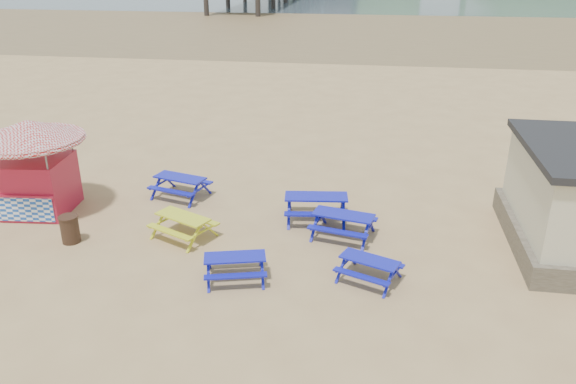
% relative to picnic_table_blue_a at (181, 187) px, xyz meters
% --- Properties ---
extents(ground, '(400.00, 400.00, 0.00)m').
position_rel_picnic_table_blue_a_xyz_m(ground, '(4.16, -2.79, -0.39)').
color(ground, tan).
rests_on(ground, ground).
extents(wet_sand, '(400.00, 400.00, 0.00)m').
position_rel_picnic_table_blue_a_xyz_m(wet_sand, '(4.16, 52.21, -0.38)').
color(wet_sand, olive).
rests_on(wet_sand, ground).
extents(picnic_table_blue_a, '(2.17, 1.92, 0.77)m').
position_rel_picnic_table_blue_a_xyz_m(picnic_table_blue_a, '(0.00, 0.00, 0.00)').
color(picnic_table_blue_a, '#0F05AB').
rests_on(picnic_table_blue_a, ground).
extents(picnic_table_blue_b, '(2.21, 1.87, 0.85)m').
position_rel_picnic_table_blue_a_xyz_m(picnic_table_blue_b, '(5.00, -1.11, 0.04)').
color(picnic_table_blue_b, '#0F05AB').
rests_on(picnic_table_blue_b, ground).
extents(picnic_table_blue_c, '(2.13, 1.85, 0.77)m').
position_rel_picnic_table_blue_a_xyz_m(picnic_table_blue_c, '(5.96, -2.19, 0.00)').
color(picnic_table_blue_c, '#0F05AB').
rests_on(picnic_table_blue_c, ground).
extents(picnic_table_blue_d, '(1.91, 1.69, 0.68)m').
position_rel_picnic_table_blue_a_xyz_m(picnic_table_blue_d, '(3.27, -5.08, -0.04)').
color(picnic_table_blue_d, '#0F05AB').
rests_on(picnic_table_blue_d, ground).
extents(picnic_table_blue_e, '(1.92, 1.75, 0.65)m').
position_rel_picnic_table_blue_a_xyz_m(picnic_table_blue_e, '(6.82, -4.61, -0.06)').
color(picnic_table_blue_e, '#0F05AB').
rests_on(picnic_table_blue_e, ground).
extents(picnic_table_yellow, '(2.19, 2.02, 0.73)m').
position_rel_picnic_table_blue_a_xyz_m(picnic_table_yellow, '(1.13, -3.01, -0.02)').
color(picnic_table_yellow, '#B2C60A').
rests_on(picnic_table_yellow, ground).
extents(ice_cream_kiosk, '(3.87, 3.87, 3.18)m').
position_rel_picnic_table_blue_a_xyz_m(ice_cream_kiosk, '(-4.31, -1.85, 1.62)').
color(ice_cream_kiosk, '#A81731').
rests_on(ice_cream_kiosk, ground).
extents(litter_bin, '(0.59, 0.59, 0.86)m').
position_rel_picnic_table_blue_a_xyz_m(litter_bin, '(-2.17, -3.82, 0.05)').
color(litter_bin, '#3A2218').
rests_on(litter_bin, ground).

